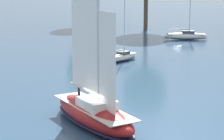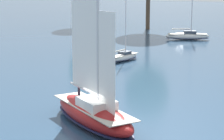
% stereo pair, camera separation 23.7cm
% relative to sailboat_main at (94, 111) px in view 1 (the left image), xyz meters
% --- Properties ---
extents(ground_plane, '(400.00, 400.00, 0.00)m').
position_rel_sailboat_main_xyz_m(ground_plane, '(-0.01, 0.01, -1.09)').
color(ground_plane, '#2D4C6B').
extents(sailboat_main, '(9.88, 7.87, 13.74)m').
position_rel_sailboat_main_xyz_m(sailboat_main, '(0.00, 0.00, 0.00)').
color(sailboat_main, maroon).
rests_on(sailboat_main, ground).
extents(sailboat_moored_near_marina, '(2.59, 5.88, 7.84)m').
position_rel_sailboat_main_xyz_m(sailboat_moored_near_marina, '(-8.97, 24.39, -0.55)').
color(sailboat_moored_near_marina, white).
rests_on(sailboat_moored_near_marina, ground).
extents(sailboat_moored_mid_channel, '(7.93, 5.08, 10.61)m').
position_rel_sailboat_main_xyz_m(sailboat_moored_mid_channel, '(-7.60, 48.10, -0.37)').
color(sailboat_moored_mid_channel, white).
rests_on(sailboat_moored_mid_channel, ground).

